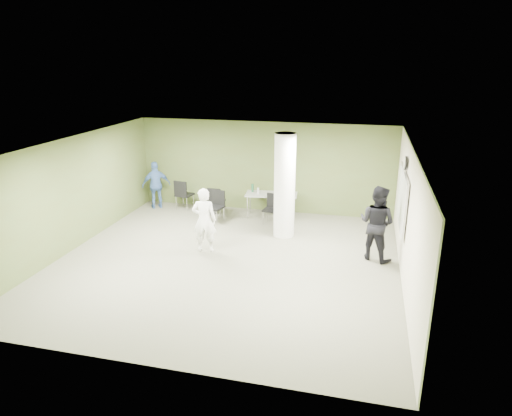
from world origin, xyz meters
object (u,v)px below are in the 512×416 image
(woman_white, at_px, (204,220))
(man_black, at_px, (377,223))
(chair_back_left, at_px, (183,193))
(man_blue, at_px, (156,185))
(folding_table, at_px, (271,195))

(woman_white, height_order, man_black, man_black)
(chair_back_left, xyz_separation_m, woman_white, (1.79, -2.95, 0.26))
(man_blue, bearing_deg, man_black, 127.11)
(chair_back_left, height_order, man_black, man_black)
(chair_back_left, height_order, man_blue, man_blue)
(chair_back_left, height_order, woman_white, woman_white)
(man_blue, bearing_deg, chair_back_left, 148.12)
(folding_table, distance_m, man_blue, 3.73)
(folding_table, distance_m, man_black, 3.90)
(chair_back_left, distance_m, man_blue, 0.91)
(folding_table, bearing_deg, chair_back_left, 173.78)
(folding_table, height_order, woman_white, woman_white)
(man_black, xyz_separation_m, man_blue, (-6.80, 2.38, -0.15))
(woman_white, xyz_separation_m, man_black, (4.12, 0.54, 0.09))
(chair_back_left, bearing_deg, man_blue, 12.41)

